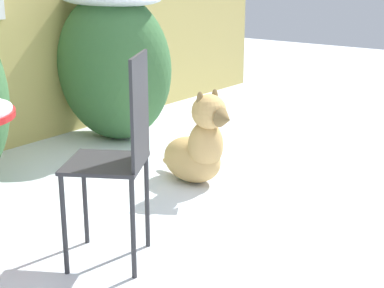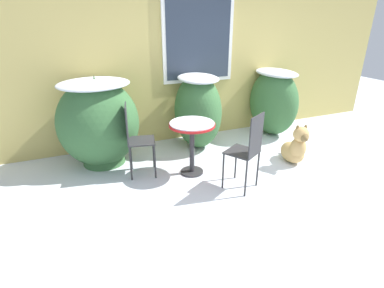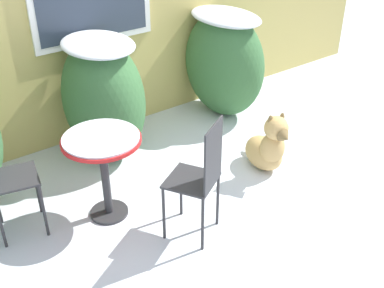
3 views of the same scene
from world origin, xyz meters
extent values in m
plane|color=silver|center=(0.00, 0.00, 0.00)|extent=(16.00, 16.00, 0.00)
ellipsoid|color=#386638|center=(-0.25, 1.70, 0.61)|extent=(0.75, 0.97, 1.23)
ellipsoid|color=silver|center=(-0.25, 1.70, 1.17)|extent=(0.64, 0.83, 0.12)
ellipsoid|color=#386638|center=(1.29, 1.73, 0.60)|extent=(0.73, 1.09, 1.21)
ellipsoid|color=silver|center=(1.29, 1.73, 1.15)|extent=(0.62, 0.93, 0.12)
cylinder|color=#2D2D30|center=(-0.72, 0.83, 0.01)|extent=(0.33, 0.33, 0.03)
cylinder|color=#2D2D30|center=(-0.72, 0.83, 0.37)|extent=(0.07, 0.07, 0.69)
cylinder|color=red|center=(-0.72, 0.83, 0.73)|extent=(0.63, 0.63, 0.03)
cylinder|color=silver|center=(-0.72, 0.83, 0.75)|extent=(0.61, 0.61, 0.02)
cube|color=#2D2D30|center=(-1.37, 1.08, 0.51)|extent=(0.43, 0.43, 0.02)
cylinder|color=#2D2D30|center=(-1.24, 0.88, 0.25)|extent=(0.02, 0.02, 0.50)
cylinder|color=#2D2D30|center=(-1.18, 1.20, 0.25)|extent=(0.02, 0.02, 0.50)
cylinder|color=#2D2D30|center=(-1.56, 0.95, 0.25)|extent=(0.02, 0.02, 0.50)
cube|color=#2D2D30|center=(-0.28, 0.23, 0.51)|extent=(0.50, 0.50, 0.02)
cube|color=#2D2D30|center=(-0.19, 0.08, 0.77)|extent=(0.30, 0.18, 0.51)
cylinder|color=#2D2D30|center=(-0.22, 0.45, 0.25)|extent=(0.02, 0.02, 0.50)
cylinder|color=#2D2D30|center=(-0.51, 0.29, 0.25)|extent=(0.02, 0.02, 0.50)
cylinder|color=#2D2D30|center=(-0.06, 0.17, 0.25)|extent=(0.02, 0.02, 0.50)
cylinder|color=#2D2D30|center=(-0.34, 0.01, 0.25)|extent=(0.02, 0.02, 0.50)
ellipsoid|color=tan|center=(0.86, 0.58, 0.15)|extent=(0.41, 0.52, 0.30)
ellipsoid|color=tan|center=(0.83, 0.45, 0.28)|extent=(0.29, 0.26, 0.33)
sphere|color=tan|center=(0.82, 0.42, 0.51)|extent=(0.23, 0.23, 0.23)
cone|color=brown|center=(0.79, 0.27, 0.50)|extent=(0.14, 0.11, 0.12)
ellipsoid|color=brown|center=(0.76, 0.45, 0.60)|extent=(0.06, 0.04, 0.10)
ellipsoid|color=brown|center=(0.89, 0.42, 0.60)|extent=(0.06, 0.04, 0.10)
ellipsoid|color=tan|center=(0.91, 0.79, 0.07)|extent=(0.11, 0.23, 0.06)
camera|label=1|loc=(-2.13, -1.70, 1.41)|focal=55.00mm
camera|label=2|loc=(-2.18, -2.70, 2.09)|focal=28.00mm
camera|label=3|loc=(-2.08, -2.19, 2.65)|focal=45.00mm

